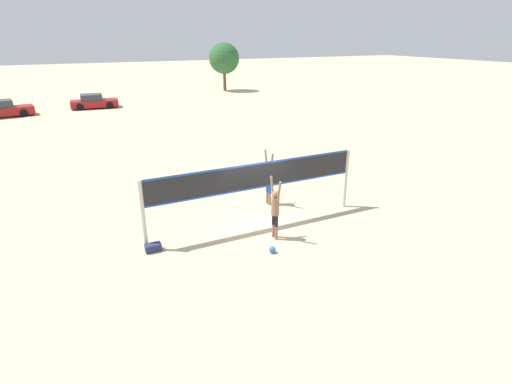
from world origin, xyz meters
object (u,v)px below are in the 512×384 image
Objects in this scene: parked_car_mid at (94,102)px; volleyball_net at (256,182)px; parked_car_near at (2,110)px; volleyball at (272,250)px; player_blocker at (269,177)px; gear_bag at (153,247)px; player_spiker at (275,208)px; tree_left_cluster at (224,58)px.

volleyball_net is at bearing -80.48° from parked_car_mid.
volleyball_net reaches higher than parked_car_near.
volleyball is 31.88m from parked_car_mid.
parked_car_mid is (-4.18, 28.18, -0.61)m from player_blocker.
gear_bag is (-3.45, 1.81, 0.02)m from volleyball.
volleyball_net is at bearing 3.64° from gear_bag.
player_spiker is 31.42m from parked_car_near.
tree_left_cluster reaches higher than player_spiker.
player_blocker is 28.49m from parked_car_mid.
player_blocker is at bearing 19.10° from gear_bag.
volleyball is 0.04× the size of tree_left_cluster.
player_spiker is 0.38× the size of tree_left_cluster.
player_spiker is at bearing -23.46° from player_blocker.
player_blocker is 10.25× the size of volleyball.
volleyball_net is at bearing 78.67° from volleyball.
player_blocker is at bearing 49.37° from volleyball_net.
parked_car_mid is (1.01, 29.97, 0.47)m from gear_bag.
parked_car_near is (-10.51, 29.60, -0.53)m from player_spiker.
parked_car_near is at bearing 19.55° from player_spiker.
parked_car_mid is at bearing 88.07° from gear_bag.
tree_left_cluster reaches higher than parked_car_mid.
gear_bag is 0.10× the size of parked_car_near.
parked_car_near is 1.13× the size of parked_car_mid.
tree_left_cluster is at bearing -19.37° from player_spiker.
volleyball_net is 1.66× the size of parked_car_near.
player_blocker is 0.39× the size of tree_left_cluster.
tree_left_cluster is (11.95, 34.63, 2.70)m from player_blocker.
volleyball_net is 1.32m from player_spiker.
player_blocker is 4.15m from volleyball.
tree_left_cluster reaches higher than gear_bag.
parked_car_near is (-9.96, 30.45, 0.52)m from volleyball.
parked_car_mid is (7.52, 1.33, -0.04)m from parked_car_near.
gear_bag is (-5.19, -1.80, -1.08)m from player_blocker.
player_blocker is (1.20, 2.75, 0.04)m from player_spiker.
tree_left_cluster is (16.13, 6.46, 3.31)m from parked_car_mid.
parked_car_near is at bearing -156.44° from player_blocker.
player_spiker is at bearing -13.47° from gear_bag.
parked_car_mid is (-2.99, 30.93, -0.56)m from player_spiker.
volleyball_net is at bearing -78.22° from parked_car_near.
player_spiker is 3.00m from player_blocker.
parked_car_mid reaches higher than volleyball.
volleyball is at bearing -80.17° from parked_car_near.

